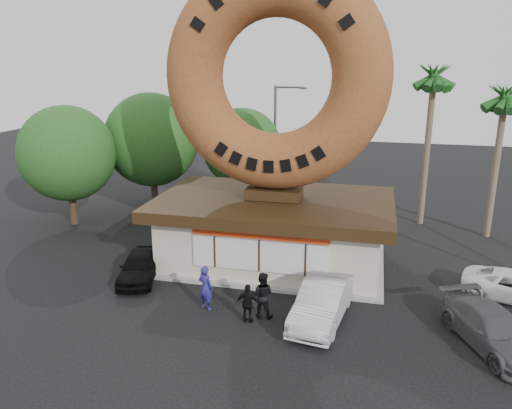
{
  "coord_description": "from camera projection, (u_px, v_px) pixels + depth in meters",
  "views": [
    {
      "loc": [
        4.53,
        -16.46,
        9.74
      ],
      "look_at": [
        -0.4,
        4.0,
        3.52
      ],
      "focal_mm": 35.0,
      "sensor_mm": 36.0,
      "label": 1
    }
  ],
  "objects": [
    {
      "name": "person_left",
      "position": [
        206.0,
        288.0,
        19.87
      ],
      "size": [
        0.79,
        0.66,
        1.85
      ],
      "primitive_type": "imported",
      "rotation": [
        0.0,
        0.0,
        2.77
      ],
      "color": "navy",
      "rests_on": "ground"
    },
    {
      "name": "car_grey",
      "position": [
        493.0,
        329.0,
        17.32
      ],
      "size": [
        3.56,
        4.99,
        1.34
      ],
      "primitive_type": "imported",
      "rotation": [
        0.0,
        0.0,
        0.41
      ],
      "color": "#4D4E51",
      "rests_on": "ground"
    },
    {
      "name": "palm_near",
      "position": [
        434.0,
        82.0,
        28.1
      ],
      "size": [
        2.6,
        2.6,
        9.75
      ],
      "color": "#726651",
      "rests_on": "ground"
    },
    {
      "name": "donut_shop",
      "position": [
        274.0,
        228.0,
        24.2
      ],
      "size": [
        11.2,
        7.2,
        3.8
      ],
      "color": "beige",
      "rests_on": "ground"
    },
    {
      "name": "tree_west",
      "position": [
        151.0,
        140.0,
        32.06
      ],
      "size": [
        6.0,
        6.0,
        7.65
      ],
      "color": "#473321",
      "rests_on": "ground"
    },
    {
      "name": "tree_far",
      "position": [
        67.0,
        154.0,
        29.21
      ],
      "size": [
        5.6,
        5.6,
        7.14
      ],
      "color": "#473321",
      "rests_on": "ground"
    },
    {
      "name": "palm_far",
      "position": [
        505.0,
        102.0,
        26.18
      ],
      "size": [
        2.6,
        2.6,
        8.75
      ],
      "color": "#726651",
      "rests_on": "ground"
    },
    {
      "name": "person_center",
      "position": [
        262.0,
        295.0,
        19.28
      ],
      "size": [
        0.9,
        0.7,
        1.84
      ],
      "primitive_type": "imported",
      "rotation": [
        0.0,
        0.0,
        3.13
      ],
      "color": "black",
      "rests_on": "ground"
    },
    {
      "name": "tree_mid",
      "position": [
        242.0,
        148.0,
        32.87
      ],
      "size": [
        5.2,
        5.2,
        6.63
      ],
      "color": "#473321",
      "rests_on": "ground"
    },
    {
      "name": "ground",
      "position": [
        242.0,
        322.0,
        19.12
      ],
      "size": [
        90.0,
        90.0,
        0.0
      ],
      "primitive_type": "plane",
      "color": "black",
      "rests_on": "ground"
    },
    {
      "name": "car_black",
      "position": [
        139.0,
        266.0,
        22.59
      ],
      "size": [
        2.41,
        4.09,
        1.31
      ],
      "primitive_type": "imported",
      "rotation": [
        0.0,
        0.0,
        0.24
      ],
      "color": "black",
      "rests_on": "ground"
    },
    {
      "name": "person_right",
      "position": [
        248.0,
        304.0,
        18.89
      ],
      "size": [
        0.92,
        0.4,
        1.56
      ],
      "primitive_type": "imported",
      "rotation": [
        0.0,
        0.0,
        3.12
      ],
      "color": "black",
      "rests_on": "ground"
    },
    {
      "name": "street_lamp",
      "position": [
        277.0,
        140.0,
        33.19
      ],
      "size": [
        2.11,
        0.2,
        8.0
      ],
      "color": "#59595E",
      "rests_on": "ground"
    },
    {
      "name": "giant_donut",
      "position": [
        275.0,
        77.0,
        22.19
      ],
      "size": [
        10.2,
        2.6,
        10.2
      ],
      "primitive_type": "torus",
      "rotation": [
        1.57,
        0.0,
        0.0
      ],
      "color": "#98512C",
      "rests_on": "donut_shop"
    },
    {
      "name": "car_silver",
      "position": [
        322.0,
        302.0,
        19.06
      ],
      "size": [
        2.22,
        4.78,
        1.52
      ],
      "primitive_type": "imported",
      "rotation": [
        0.0,
        0.0,
        -0.14
      ],
      "color": "#BBBCC1",
      "rests_on": "ground"
    }
  ]
}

